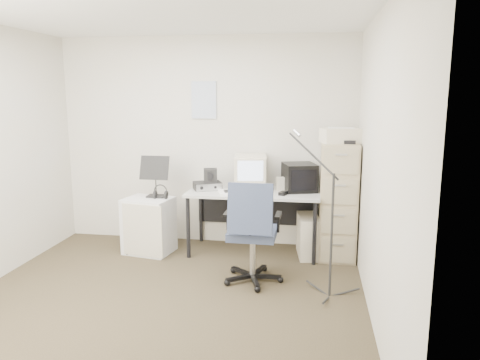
# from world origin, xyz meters

# --- Properties ---
(floor) EXTENTS (3.60, 3.60, 0.01)m
(floor) POSITION_xyz_m (0.00, 0.00, -0.01)
(floor) COLOR #332B18
(floor) RESTS_ON ground
(ceiling) EXTENTS (3.60, 3.60, 0.01)m
(ceiling) POSITION_xyz_m (0.00, 0.00, 2.50)
(ceiling) COLOR white
(ceiling) RESTS_ON ground
(wall_back) EXTENTS (3.60, 0.02, 2.50)m
(wall_back) POSITION_xyz_m (0.00, 1.80, 1.25)
(wall_back) COLOR beige
(wall_back) RESTS_ON ground
(wall_front) EXTENTS (3.60, 0.02, 2.50)m
(wall_front) POSITION_xyz_m (0.00, -1.80, 1.25)
(wall_front) COLOR beige
(wall_front) RESTS_ON ground
(wall_right) EXTENTS (0.02, 3.60, 2.50)m
(wall_right) POSITION_xyz_m (1.80, 0.00, 1.25)
(wall_right) COLOR beige
(wall_right) RESTS_ON ground
(wall_calendar) EXTENTS (0.30, 0.02, 0.44)m
(wall_calendar) POSITION_xyz_m (-0.02, 1.79, 1.75)
(wall_calendar) COLOR white
(wall_calendar) RESTS_ON wall_back
(filing_cabinet) EXTENTS (0.40, 0.60, 1.30)m
(filing_cabinet) POSITION_xyz_m (1.58, 1.48, 0.65)
(filing_cabinet) COLOR tan
(filing_cabinet) RESTS_ON floor
(printer) EXTENTS (0.47, 0.38, 0.16)m
(printer) POSITION_xyz_m (1.58, 1.45, 1.38)
(printer) COLOR beige
(printer) RESTS_ON filing_cabinet
(desk) EXTENTS (1.50, 0.70, 0.73)m
(desk) POSITION_xyz_m (0.63, 1.45, 0.36)
(desk) COLOR #9D9D92
(desk) RESTS_ON floor
(crt_monitor) EXTENTS (0.41, 0.43, 0.40)m
(crt_monitor) POSITION_xyz_m (0.57, 1.57, 0.93)
(crt_monitor) COLOR beige
(crt_monitor) RESTS_ON desk
(crt_tv) EXTENTS (0.44, 0.45, 0.31)m
(crt_tv) POSITION_xyz_m (1.14, 1.55, 0.89)
(crt_tv) COLOR black
(crt_tv) RESTS_ON desk
(desk_speaker) EXTENTS (0.11, 0.11, 0.16)m
(desk_speaker) POSITION_xyz_m (0.93, 1.52, 0.81)
(desk_speaker) COLOR beige
(desk_speaker) RESTS_ON desk
(keyboard) EXTENTS (0.47, 0.30, 0.02)m
(keyboard) POSITION_xyz_m (0.58, 1.27, 0.74)
(keyboard) COLOR beige
(keyboard) RESTS_ON desk
(mouse) EXTENTS (0.11, 0.14, 0.04)m
(mouse) POSITION_xyz_m (0.98, 1.30, 0.75)
(mouse) COLOR black
(mouse) RESTS_ON desk
(radio_receiver) EXTENTS (0.37, 0.33, 0.09)m
(radio_receiver) POSITION_xyz_m (0.09, 1.45, 0.77)
(radio_receiver) COLOR black
(radio_receiver) RESTS_ON desk
(radio_speaker) EXTENTS (0.18, 0.17, 0.15)m
(radio_speaker) POSITION_xyz_m (0.12, 1.48, 0.89)
(radio_speaker) COLOR black
(radio_speaker) RESTS_ON radio_receiver
(papers) EXTENTS (0.28, 0.33, 0.02)m
(papers) POSITION_xyz_m (0.36, 1.30, 0.74)
(papers) COLOR white
(papers) RESTS_ON desk
(pc_tower) EXTENTS (0.28, 0.52, 0.46)m
(pc_tower) POSITION_xyz_m (1.26, 1.43, 0.23)
(pc_tower) COLOR beige
(pc_tower) RESTS_ON floor
(office_chair) EXTENTS (0.60, 0.60, 1.03)m
(office_chair) POSITION_xyz_m (0.73, 0.60, 0.51)
(office_chair) COLOR #343A53
(office_chair) RESTS_ON floor
(side_cart) EXTENTS (0.58, 0.50, 0.64)m
(side_cart) POSITION_xyz_m (-0.57, 1.26, 0.32)
(side_cart) COLOR silver
(side_cart) RESTS_ON floor
(music_stand) EXTENTS (0.34, 0.19, 0.49)m
(music_stand) POSITION_xyz_m (-0.50, 1.35, 0.89)
(music_stand) COLOR black
(music_stand) RESTS_ON side_cart
(headphones) EXTENTS (0.22, 0.22, 0.03)m
(headphones) POSITION_xyz_m (-0.42, 1.27, 0.70)
(headphones) COLOR black
(headphones) RESTS_ON side_cart
(mic_stand) EXTENTS (0.03, 0.03, 1.50)m
(mic_stand) POSITION_xyz_m (1.48, 0.38, 0.75)
(mic_stand) COLOR black
(mic_stand) RESTS_ON floor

